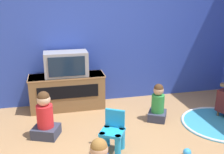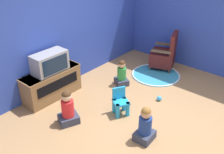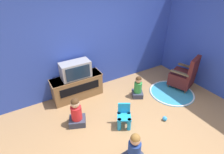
% 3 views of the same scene
% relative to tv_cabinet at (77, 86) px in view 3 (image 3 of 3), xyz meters
% --- Properties ---
extents(ground_plane, '(30.00, 30.00, 0.00)m').
position_rel_tv_cabinet_xyz_m(ground_plane, '(0.67, -1.83, -0.31)').
color(ground_plane, '#9E754C').
extents(wall_back, '(5.66, 0.12, 2.76)m').
position_rel_tv_cabinet_xyz_m(wall_back, '(0.51, 0.29, 1.07)').
color(wall_back, '#2D47B2').
rests_on(wall_back, ground_plane).
extents(tv_cabinet, '(1.28, 0.44, 0.60)m').
position_rel_tv_cabinet_xyz_m(tv_cabinet, '(0.00, 0.00, 0.00)').
color(tv_cabinet, brown).
rests_on(tv_cabinet, ground_plane).
extents(television, '(0.72, 0.37, 0.41)m').
position_rel_tv_cabinet_xyz_m(television, '(-0.00, -0.02, 0.49)').
color(television, '#939399').
rests_on(television, tv_cabinet).
extents(black_armchair, '(0.74, 0.74, 0.97)m').
position_rel_tv_cabinet_xyz_m(black_armchair, '(2.71, -1.09, 0.05)').
color(black_armchair, brown).
rests_on(black_armchair, ground_plane).
extents(yellow_kid_chair, '(0.38, 0.37, 0.52)m').
position_rel_tv_cabinet_xyz_m(yellow_kid_chair, '(0.46, -1.47, -0.09)').
color(yellow_kid_chair, '#1E99DB').
rests_on(yellow_kid_chair, ground_plane).
extents(play_mat, '(1.19, 1.19, 0.04)m').
position_rel_tv_cabinet_xyz_m(play_mat, '(2.26, -1.15, -0.30)').
color(play_mat, teal).
rests_on(play_mat, ground_plane).
extents(child_watching_left, '(0.35, 0.31, 0.65)m').
position_rel_tv_cabinet_xyz_m(child_watching_left, '(0.15, -2.24, -0.03)').
color(child_watching_left, '#33384C').
rests_on(child_watching_left, ground_plane).
extents(child_watching_center, '(0.43, 0.41, 0.68)m').
position_rel_tv_cabinet_xyz_m(child_watching_center, '(-0.37, -0.92, -0.02)').
color(child_watching_center, '#33384C').
rests_on(child_watching_center, ground_plane).
extents(child_watching_right, '(0.38, 0.40, 0.60)m').
position_rel_tv_cabinet_xyz_m(child_watching_right, '(1.35, -0.78, -0.05)').
color(child_watching_right, '#33384C').
rests_on(child_watching_right, ground_plane).
extents(toy_ball, '(0.10, 0.10, 0.10)m').
position_rel_tv_cabinet_xyz_m(toy_ball, '(1.33, -1.81, -0.26)').
color(toy_ball, '#3399E5').
rests_on(toy_ball, ground_plane).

